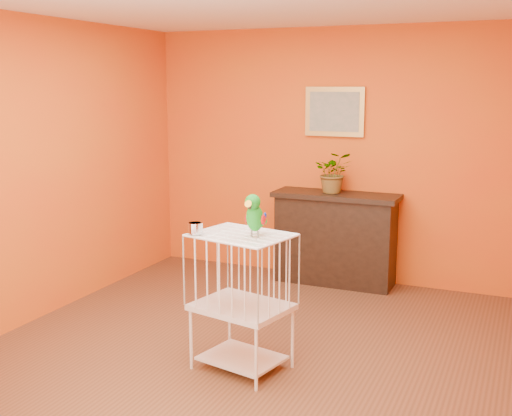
% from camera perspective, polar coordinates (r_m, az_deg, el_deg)
% --- Properties ---
extents(ground, '(4.50, 4.50, 0.00)m').
position_cam_1_polar(ground, '(4.99, -1.00, -12.98)').
color(ground, brown).
rests_on(ground, ground).
extents(room_shell, '(4.50, 4.50, 4.50)m').
position_cam_1_polar(room_shell, '(4.59, -1.07, 5.42)').
color(room_shell, '#C75A12').
rests_on(room_shell, ground).
extents(console_cabinet, '(1.27, 0.46, 0.94)m').
position_cam_1_polar(console_cabinet, '(6.62, 7.04, -2.70)').
color(console_cabinet, black).
rests_on(console_cabinet, ground).
extents(potted_plant, '(0.49, 0.51, 0.33)m').
position_cam_1_polar(potted_plant, '(6.47, 6.79, 2.70)').
color(potted_plant, '#26722D').
rests_on(potted_plant, console_cabinet).
extents(framed_picture, '(0.62, 0.04, 0.50)m').
position_cam_1_polar(framed_picture, '(6.65, 7.00, 8.50)').
color(framed_picture, gold).
rests_on(framed_picture, room_shell).
extents(birdcage, '(0.74, 0.62, 1.00)m').
position_cam_1_polar(birdcage, '(4.60, -1.28, -8.18)').
color(birdcage, white).
rests_on(birdcage, ground).
extents(feed_cup, '(0.11, 0.11, 0.08)m').
position_cam_1_polar(feed_cup, '(4.49, -5.44, -1.78)').
color(feed_cup, silver).
rests_on(feed_cup, birdcage).
extents(parrot, '(0.15, 0.27, 0.30)m').
position_cam_1_polar(parrot, '(4.37, -0.12, -0.60)').
color(parrot, '#59544C').
rests_on(parrot, birdcage).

